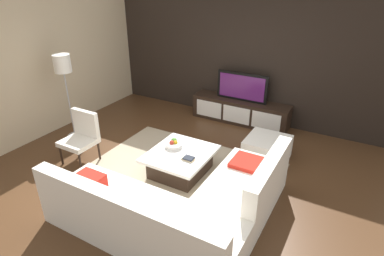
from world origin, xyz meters
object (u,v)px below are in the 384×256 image
(ottoman, at_px, (267,149))
(fruit_bowl, at_px, (174,144))
(accent_chair_near, at_px, (82,134))
(floor_lamp, at_px, (63,69))
(media_console, at_px, (240,111))
(television, at_px, (242,87))
(coffee_table, at_px, (180,162))
(sectional_couch, at_px, (181,207))
(book_stack, at_px, (188,159))

(ottoman, distance_m, fruit_bowl, 1.61)
(accent_chair_near, bearing_deg, floor_lamp, 154.42)
(accent_chair_near, bearing_deg, media_console, 63.98)
(television, relative_size, coffee_table, 1.04)
(accent_chair_near, bearing_deg, ottoman, 35.78)
(ottoman, bearing_deg, coffee_table, -134.93)
(fruit_bowl, bearing_deg, ottoman, 37.77)
(media_console, height_order, sectional_couch, sectional_couch)
(floor_lamp, bearing_deg, television, 40.50)
(coffee_table, bearing_deg, television, 87.51)
(television, bearing_deg, ottoman, -51.32)
(television, height_order, sectional_couch, television)
(coffee_table, relative_size, floor_lamp, 0.65)
(television, height_order, coffee_table, television)
(ottoman, bearing_deg, book_stack, -125.45)
(accent_chair_near, distance_m, ottoman, 3.14)
(ottoman, bearing_deg, accent_chair_near, -150.72)
(coffee_table, height_order, floor_lamp, floor_lamp)
(ottoman, bearing_deg, fruit_bowl, -142.23)
(coffee_table, height_order, book_stack, book_stack)
(sectional_couch, height_order, book_stack, sectional_couch)
(sectional_couch, xyz_separation_m, coffee_table, (-0.62, 1.00, -0.08))
(media_console, distance_m, coffee_table, 2.30)
(television, xyz_separation_m, floor_lamp, (-2.60, -2.22, 0.55))
(ottoman, bearing_deg, television, 128.68)
(sectional_couch, distance_m, fruit_bowl, 1.38)
(accent_chair_near, bearing_deg, coffee_table, 21.77)
(accent_chair_near, bearing_deg, fruit_bowl, 27.17)
(coffee_table, distance_m, book_stack, 0.32)
(coffee_table, relative_size, accent_chair_near, 1.20)
(coffee_table, height_order, fruit_bowl, fruit_bowl)
(sectional_couch, height_order, accent_chair_near, accent_chair_near)
(media_console, xyz_separation_m, sectional_couch, (0.52, -3.30, 0.03))
(media_console, bearing_deg, ottoman, -51.31)
(accent_chair_near, height_order, book_stack, accent_chair_near)
(accent_chair_near, relative_size, floor_lamp, 0.54)
(television, height_order, accent_chair_near, television)
(media_console, height_order, floor_lamp, floor_lamp)
(television, relative_size, ottoman, 1.54)
(television, bearing_deg, accent_chair_near, -122.51)
(media_console, height_order, coffee_table, media_console)
(media_console, relative_size, accent_chair_near, 2.38)
(coffee_table, height_order, ottoman, ottoman)
(fruit_bowl, bearing_deg, sectional_couch, -53.97)
(book_stack, bearing_deg, television, 92.80)
(sectional_couch, height_order, fruit_bowl, sectional_couch)
(coffee_table, xyz_separation_m, floor_lamp, (-2.50, 0.08, 1.14))
(television, xyz_separation_m, coffee_table, (-0.10, -2.30, -0.59))
(accent_chair_near, distance_m, floor_lamp, 1.31)
(sectional_couch, bearing_deg, floor_lamp, 160.85)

